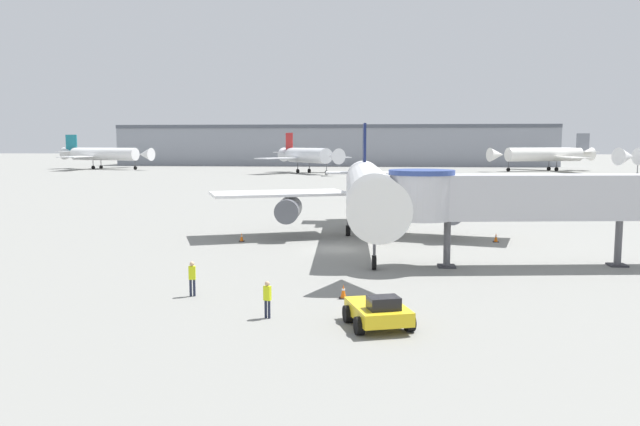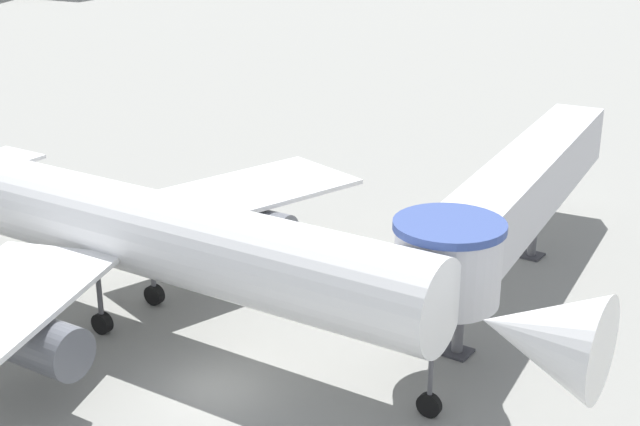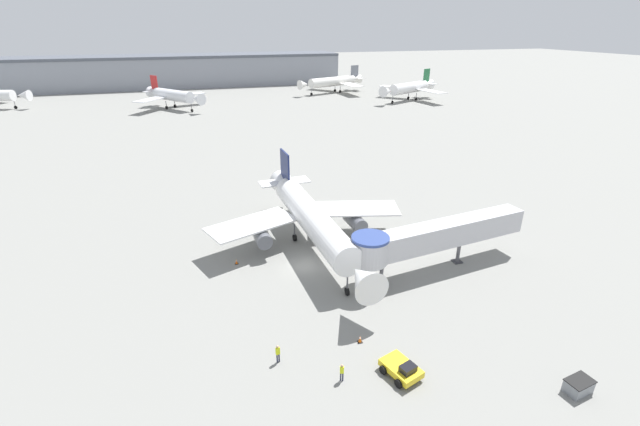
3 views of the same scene
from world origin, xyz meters
name	(u,v)px [view 2 (image 2 of 3)]	position (x,y,z in m)	size (l,w,h in m)	color
ground_plane	(219,387)	(0.00, 0.00, 0.00)	(800.00, 800.00, 0.00)	gray
main_airplane	(163,239)	(2.13, 4.64, 4.11)	(26.92, 32.36, 9.70)	white
jet_bridge	(511,199)	(13.62, -5.23, 4.47)	(23.16, 6.03, 6.15)	#B7B7BC
traffic_cone_starboard_wing	(312,247)	(12.28, 4.52, 0.34)	(0.43, 0.43, 0.71)	black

